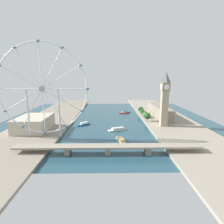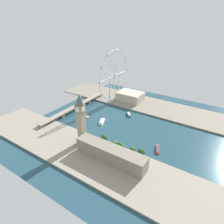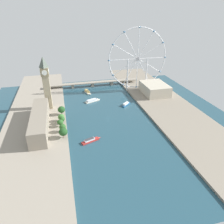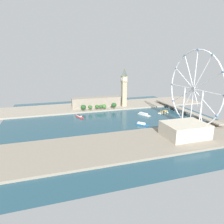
{
  "view_description": "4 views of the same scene",
  "coord_description": "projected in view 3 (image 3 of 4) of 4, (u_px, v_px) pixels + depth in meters",
  "views": [
    {
      "loc": [
        -1.96,
        335.57,
        83.26
      ],
      "look_at": [
        -6.52,
        32.89,
        21.22
      ],
      "focal_mm": 28.52,
      "sensor_mm": 36.0,
      "label": 1
    },
    {
      "loc": [
        -288.38,
        -133.09,
        197.54
      ],
      "look_at": [
        13.66,
        65.82,
        13.17
      ],
      "focal_mm": 31.32,
      "sensor_mm": 36.0,
      "label": 2
    },
    {
      "loc": [
        -63.82,
        -281.77,
        157.56
      ],
      "look_at": [
        4.72,
        -5.61,
        14.11
      ],
      "focal_mm": 33.5,
      "sensor_mm": 36.0,
      "label": 3
    },
    {
      "loc": [
        334.87,
        -102.99,
        112.94
      ],
      "look_at": [
        -11.38,
        3.77,
        13.02
      ],
      "focal_mm": 31.58,
      "sensor_mm": 36.0,
      "label": 4
    }
  ],
  "objects": [
    {
      "name": "clock_tower",
      "position": [
        46.0,
        83.0,
        337.17
      ],
      "size": [
        13.14,
        13.14,
        87.03
      ],
      "color": "tan",
      "rests_on": "riverbank_left"
    },
    {
      "name": "ground_plane",
      "position": [
        108.0,
        119.0,
        328.86
      ],
      "size": [
        389.54,
        389.54,
        0.0
      ],
      "primitive_type": "plane",
      "color": "#234756"
    },
    {
      "name": "riverbank_right",
      "position": [
        172.0,
        110.0,
        351.79
      ],
      "size": [
        90.0,
        520.0,
        3.0
      ],
      "primitive_type": "cube",
      "color": "gray",
      "rests_on": "ground_plane"
    },
    {
      "name": "tour_boat_1",
      "position": [
        87.0,
        92.0,
        427.44
      ],
      "size": [
        11.76,
        27.82,
        5.15
      ],
      "rotation": [
        0.0,
        0.0,
        4.94
      ],
      "color": "beige",
      "rests_on": "ground_plane"
    },
    {
      "name": "ferris_wheel",
      "position": [
        138.0,
        59.0,
        408.93
      ],
      "size": [
        120.87,
        3.2,
        123.29
      ],
      "color": "silver",
      "rests_on": "riverbank_right"
    },
    {
      "name": "riverside_hall",
      "position": [
        155.0,
        89.0,
        412.42
      ],
      "size": [
        44.72,
        59.93,
        20.12
      ],
      "primitive_type": "cube",
      "color": "#BCB29E",
      "rests_on": "riverbank_right"
    },
    {
      "name": "riverbank_left",
      "position": [
        35.0,
        127.0,
        304.57
      ],
      "size": [
        90.0,
        520.0,
        3.0
      ],
      "primitive_type": "cube",
      "color": "gray",
      "rests_on": "ground_plane"
    },
    {
      "name": "tree_row_embankment",
      "position": [
        62.0,
        120.0,
        301.45
      ],
      "size": [
        13.39,
        79.72,
        14.07
      ],
      "color": "#513823",
      "rests_on": "riverbank_left"
    },
    {
      "name": "tour_boat_0",
      "position": [
        126.0,
        104.0,
        373.21
      ],
      "size": [
        21.18,
        19.7,
        5.22
      ],
      "rotation": [
        0.0,
        0.0,
        0.74
      ],
      "color": "#235684",
      "rests_on": "ground_plane"
    },
    {
      "name": "tour_boat_2",
      "position": [
        90.0,
        140.0,
        272.22
      ],
      "size": [
        27.51,
        13.38,
        4.94
      ],
      "rotation": [
        0.0,
        0.0,
        0.36
      ],
      "color": "#B22D28",
      "rests_on": "ground_plane"
    },
    {
      "name": "parliament_block",
      "position": [
        40.0,
        120.0,
        294.81
      ],
      "size": [
        22.0,
        111.7,
        22.38
      ],
      "primitive_type": "cube",
      "color": "gray",
      "rests_on": "riverbank_left"
    },
    {
      "name": "tour_boat_3",
      "position": [
        92.0,
        101.0,
        387.67
      ],
      "size": [
        31.89,
        17.6,
        4.74
      ],
      "rotation": [
        0.0,
        0.0,
        0.39
      ],
      "color": "beige",
      "rests_on": "ground_plane"
    },
    {
      "name": "river_bridge",
      "position": [
        92.0,
        83.0,
        460.27
      ],
      "size": [
        201.54,
        12.77,
        9.65
      ],
      "color": "gray",
      "rests_on": "ground_plane"
    }
  ]
}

